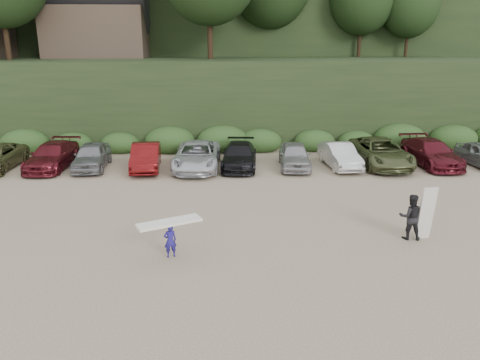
{
  "coord_description": "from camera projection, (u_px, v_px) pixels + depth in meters",
  "views": [
    {
      "loc": [
        -2.14,
        -17.33,
        7.4
      ],
      "look_at": [
        -1.2,
        3.0,
        1.3
      ],
      "focal_mm": 35.0,
      "sensor_mm": 36.0,
      "label": 1
    }
  ],
  "objects": [
    {
      "name": "hillside_backdrop",
      "position": [
        235.0,
        3.0,
        49.94
      ],
      "size": [
        90.0,
        41.5,
        28.0
      ],
      "color": "black",
      "rests_on": "ground"
    },
    {
      "name": "parked_cars",
      "position": [
        210.0,
        155.0,
        28.01
      ],
      "size": [
        39.2,
        6.1,
        1.64
      ],
      "color": "#A5A6AA",
      "rests_on": "ground"
    },
    {
      "name": "ground",
      "position": [
        273.0,
        232.0,
        18.8
      ],
      "size": [
        120.0,
        120.0,
        0.0
      ],
      "primitive_type": "plane",
      "color": "tan",
      "rests_on": "ground"
    },
    {
      "name": "adult_surfer",
      "position": [
        412.0,
        216.0,
        17.91
      ],
      "size": [
        1.36,
        0.82,
        2.13
      ],
      "color": "black",
      "rests_on": "ground"
    },
    {
      "name": "child_surfer",
      "position": [
        170.0,
        233.0,
        16.39
      ],
      "size": [
        2.31,
        1.53,
        1.35
      ],
      "color": "navy",
      "rests_on": "ground"
    }
  ]
}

